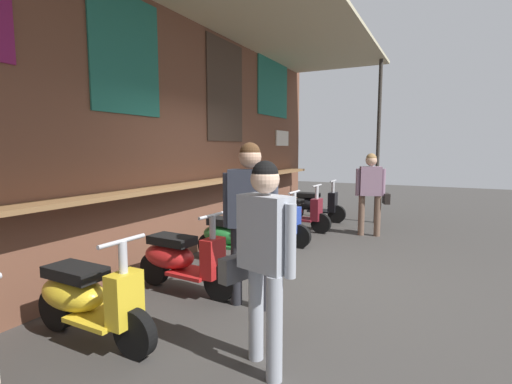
# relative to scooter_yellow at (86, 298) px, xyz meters

# --- Properties ---
(ground_plane) EXTENTS (27.47, 27.47, 0.00)m
(ground_plane) POSITION_rel_scooter_yellow_xyz_m (2.52, -1.08, -0.39)
(ground_plane) COLOR #383533
(market_stall_facade) EXTENTS (9.81, 2.53, 3.84)m
(market_stall_facade) POSITION_rel_scooter_yellow_xyz_m (2.53, 0.78, 1.73)
(market_stall_facade) COLOR brown
(market_stall_facade) RESTS_ON ground_plane
(scooter_yellow) EXTENTS (0.46, 1.40, 0.97)m
(scooter_yellow) POSITION_rel_scooter_yellow_xyz_m (0.00, 0.00, 0.00)
(scooter_yellow) COLOR gold
(scooter_yellow) RESTS_ON ground_plane
(scooter_red) EXTENTS (0.48, 1.40, 0.97)m
(scooter_red) POSITION_rel_scooter_yellow_xyz_m (1.31, -0.00, 0.00)
(scooter_red) COLOR red
(scooter_red) RESTS_ON ground_plane
(scooter_green) EXTENTS (0.46, 1.40, 0.97)m
(scooter_green) POSITION_rel_scooter_yellow_xyz_m (2.58, 0.00, 0.00)
(scooter_green) COLOR #237533
(scooter_green) RESTS_ON ground_plane
(scooter_blue) EXTENTS (0.46, 1.40, 0.97)m
(scooter_blue) POSITION_rel_scooter_yellow_xyz_m (3.78, 0.00, 0.00)
(scooter_blue) COLOR #233D9E
(scooter_blue) RESTS_ON ground_plane
(scooter_maroon) EXTENTS (0.47, 1.40, 0.97)m
(scooter_maroon) POSITION_rel_scooter_yellow_xyz_m (5.04, -0.00, 0.00)
(scooter_maroon) COLOR maroon
(scooter_maroon) RESTS_ON ground_plane
(scooter_black) EXTENTS (0.46, 1.40, 0.97)m
(scooter_black) POSITION_rel_scooter_yellow_xyz_m (6.19, 0.00, 0.00)
(scooter_black) COLOR black
(scooter_black) RESTS_ON ground_plane
(shopper_with_handbag) EXTENTS (0.36, 0.65, 1.59)m
(shopper_with_handbag) POSITION_rel_scooter_yellow_xyz_m (0.32, -1.56, 0.57)
(shopper_with_handbag) COLOR #999EA8
(shopper_with_handbag) RESTS_ON ground_plane
(shopper_browsing) EXTENTS (0.30, 0.57, 1.74)m
(shopper_browsing) POSITION_rel_scooter_yellow_xyz_m (1.28, -0.95, 0.70)
(shopper_browsing) COLOR #232328
(shopper_browsing) RESTS_ON ground_plane
(shopper_passing) EXTENTS (0.42, 0.63, 1.59)m
(shopper_passing) POSITION_rel_scooter_yellow_xyz_m (5.25, -1.48, 0.57)
(shopper_passing) COLOR brown
(shopper_passing) RESTS_ON ground_plane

